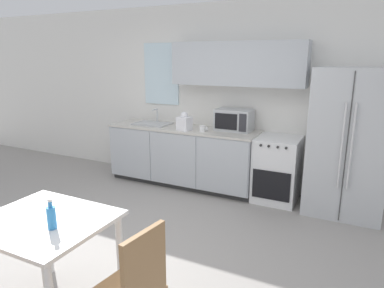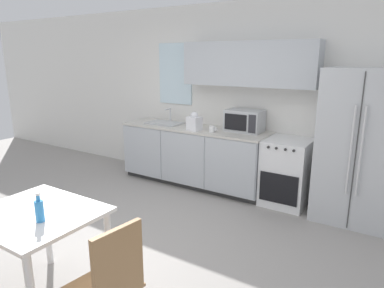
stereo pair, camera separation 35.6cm
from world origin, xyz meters
TOP-DOWN VIEW (x-y plane):
  - ground_plane at (0.00, 0.00)m, footprint 12.00×12.00m
  - wall_back at (0.03, 2.29)m, footprint 12.00×0.38m
  - kitchen_counter at (-0.54, 1.96)m, footprint 2.32×0.67m
  - oven_range at (0.91, 1.98)m, footprint 0.57×0.63m
  - refrigerator at (1.75, 1.95)m, footprint 0.90×0.71m
  - kitchen_sink at (-1.09, 1.97)m, footprint 0.56×0.39m
  - microwave at (0.23, 2.09)m, footprint 0.51×0.35m
  - coffee_mug at (-0.13, 1.80)m, footprint 0.12×0.09m
  - grocery_bag_0 at (-0.41, 1.77)m, footprint 0.21×0.19m
  - dining_table at (-0.16, -0.95)m, footprint 0.94×0.81m
  - dining_chair_side at (0.68, -1.01)m, footprint 0.45×0.45m
  - drink_bottle at (0.01, -1.03)m, footprint 0.06×0.06m

SIDE VIEW (x-z plane):
  - ground_plane at x=0.00m, z-range 0.00..0.00m
  - oven_range at x=0.91m, z-range 0.00..0.88m
  - kitchen_counter at x=-0.54m, z-range 0.00..0.90m
  - dining_chair_side at x=0.68m, z-range 0.07..1.00m
  - dining_table at x=-0.16m, z-range 0.26..1.04m
  - drink_bottle at x=0.01m, z-range 0.75..0.97m
  - refrigerator at x=1.75m, z-range 0.00..1.82m
  - kitchen_sink at x=-1.09m, z-range 0.80..1.03m
  - coffee_mug at x=-0.13m, z-range 0.90..0.99m
  - grocery_bag_0 at x=-0.41m, z-range 0.88..1.16m
  - microwave at x=0.23m, z-range 0.90..1.21m
  - wall_back at x=0.03m, z-range 0.08..2.78m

